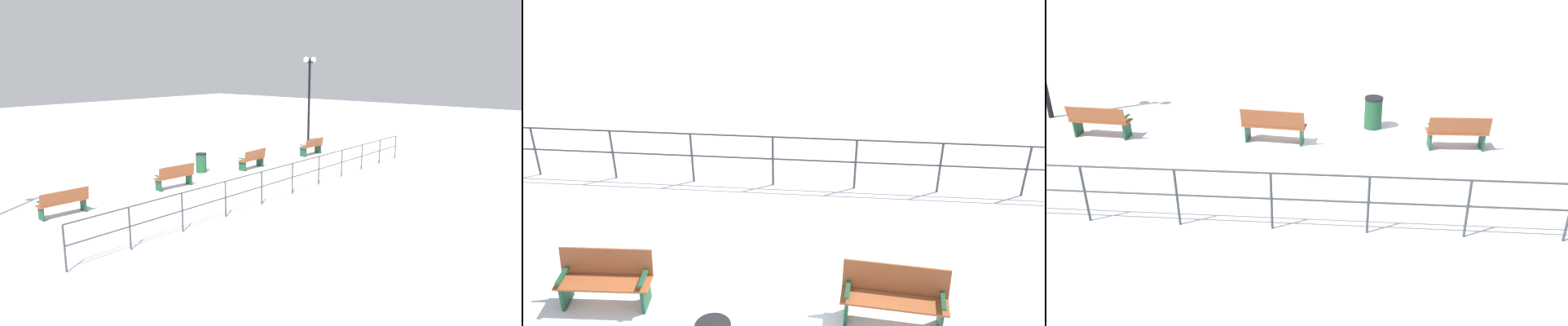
# 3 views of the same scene
# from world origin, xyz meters

# --- Properties ---
(ground_plane) EXTENTS (80.00, 80.00, 0.00)m
(ground_plane) POSITION_xyz_m (0.00, 0.00, 0.00)
(ground_plane) COLOR white
(ground_plane) RESTS_ON ground
(bench_second) EXTENTS (0.56, 1.49, 0.90)m
(bench_second) POSITION_xyz_m (-0.01, -2.24, 0.47)
(bench_second) COLOR brown
(bench_second) RESTS_ON ground
(bench_third) EXTENTS (0.63, 1.63, 0.92)m
(bench_third) POSITION_xyz_m (0.02, 2.24, 0.49)
(bench_third) COLOR brown
(bench_third) RESTS_ON ground
(waterfront_railing) EXTENTS (0.05, 17.50, 1.17)m
(waterfront_railing) POSITION_xyz_m (-3.90, -0.00, 0.77)
(waterfront_railing) COLOR #383D42
(waterfront_railing) RESTS_ON ground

